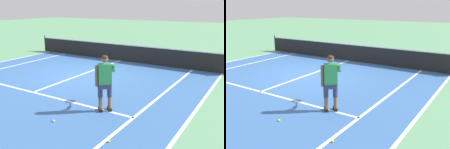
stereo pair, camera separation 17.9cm
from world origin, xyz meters
The scene contains 11 objects.
ground_plane centered at (0.00, 0.00, 0.00)m, with size 80.00×80.00×0.00m, color #609E70.
court_inner_surface centered at (0.00, -1.18, 0.00)m, with size 10.98×9.93×0.00m, color #3866A8.
line_service centered at (0.00, -2.82, 0.00)m, with size 8.23×0.10×0.01m, color white.
line_centre_service centered at (0.00, 0.38, 0.00)m, with size 0.10×6.40×0.01m, color white.
line_singles_left centered at (-4.12, -1.18, 0.00)m, with size 0.10×9.53×0.01m, color white.
line_singles_right centered at (4.12, -1.18, 0.00)m, with size 0.10×9.53×0.01m, color white.
line_doubles_right centered at (5.49, -1.18, 0.00)m, with size 0.10×9.53×0.01m, color white.
tennis_net centered at (0.00, 3.58, 0.50)m, with size 11.96×0.08×1.07m.
tennis_player centered at (3.15, -2.82, 0.99)m, with size 0.70×1.18×1.71m.
tennis_ball_near_feet centered at (2.36, -4.19, 0.03)m, with size 0.07×0.07×0.07m, color #CCE02D.
tennis_ball_by_baseline centered at (4.22, -4.30, 0.03)m, with size 0.07×0.07×0.07m, color #CCE02D.
Camera 1 is at (7.02, -8.72, 3.09)m, focal length 40.43 mm.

